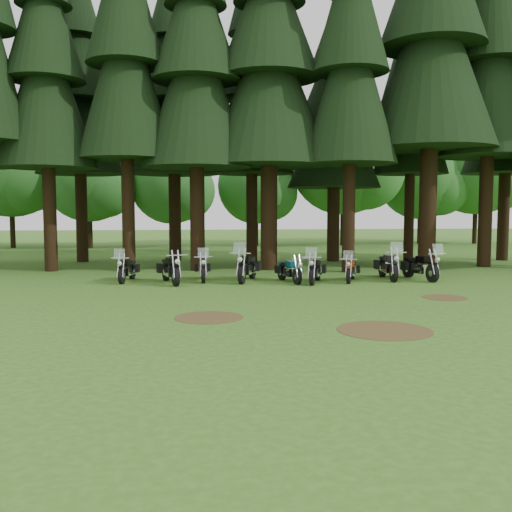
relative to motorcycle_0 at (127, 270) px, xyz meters
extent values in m
plane|color=#35671D|center=(5.94, -5.65, -0.45)|extent=(120.00, 120.00, 0.00)
cylinder|color=black|center=(-3.83, 4.17, 2.32)|extent=(0.58, 0.58, 5.53)
cone|color=black|center=(-3.83, 4.17, 7.61)|extent=(4.32, 4.32, 6.91)
cone|color=black|center=(-3.83, 4.17, 10.88)|extent=(3.46, 3.46, 5.83)
cylinder|color=black|center=(-0.34, 3.85, 2.55)|extent=(0.58, 0.58, 5.99)
cone|color=black|center=(-0.34, 3.85, 8.29)|extent=(4.32, 4.32, 7.49)
cylinder|color=black|center=(2.74, 3.75, 2.33)|extent=(0.66, 0.66, 5.57)
cone|color=black|center=(2.74, 3.75, 7.67)|extent=(4.95, 4.95, 6.96)
cone|color=black|center=(2.74, 3.75, 10.95)|extent=(3.96, 3.96, 5.87)
cylinder|color=black|center=(6.01, 3.79, 2.40)|extent=(0.77, 0.77, 5.70)
cone|color=black|center=(6.01, 3.79, 7.86)|extent=(5.81, 5.81, 7.12)
cone|color=black|center=(6.01, 3.79, 11.22)|extent=(4.65, 4.65, 6.01)
cylinder|color=black|center=(9.38, 2.37, 2.41)|extent=(0.55, 0.55, 5.71)
cone|color=black|center=(9.38, 2.37, 7.88)|extent=(4.15, 4.15, 7.14)
cone|color=black|center=(9.38, 2.37, 11.25)|extent=(3.32, 3.32, 6.03)
cylinder|color=black|center=(13.31, 3.11, 2.86)|extent=(0.80, 0.80, 6.62)
cone|color=black|center=(13.31, 3.11, 9.20)|extent=(5.98, 5.98, 8.27)
cylinder|color=black|center=(16.56, 3.95, 2.73)|extent=(0.64, 0.64, 6.35)
cone|color=black|center=(16.56, 3.95, 8.81)|extent=(4.79, 4.79, 7.93)
cylinder|color=black|center=(-3.31, 8.69, 2.32)|extent=(0.60, 0.60, 5.53)
cone|color=black|center=(-3.31, 8.69, 7.61)|extent=(4.52, 4.52, 6.91)
cone|color=black|center=(-3.31, 8.69, 10.87)|extent=(3.62, 3.62, 5.83)
cylinder|color=black|center=(1.56, 8.75, 2.33)|extent=(0.65, 0.65, 5.55)
cone|color=black|center=(1.56, 8.75, 7.65)|extent=(4.85, 4.85, 6.94)
cone|color=black|center=(1.56, 8.75, 10.93)|extent=(3.88, 3.88, 5.86)
cylinder|color=black|center=(5.57, 7.29, 2.31)|extent=(0.58, 0.58, 5.52)
cone|color=black|center=(5.57, 7.29, 7.60)|extent=(4.35, 4.35, 6.90)
cone|color=black|center=(5.57, 7.29, 10.86)|extent=(3.48, 3.48, 5.83)
cylinder|color=black|center=(9.98, 7.59, 1.90)|extent=(0.66, 0.66, 4.70)
cone|color=black|center=(9.98, 7.59, 6.40)|extent=(4.94, 4.94, 5.87)
cone|color=black|center=(9.98, 7.59, 9.17)|extent=(3.95, 3.95, 4.96)
cone|color=black|center=(9.98, 7.59, 11.38)|extent=(2.77, 2.77, 3.91)
cylinder|color=black|center=(14.02, 7.21, 2.33)|extent=(0.53, 0.53, 5.56)
cone|color=black|center=(14.02, 7.21, 7.67)|extent=(3.94, 3.94, 6.95)
cone|color=black|center=(14.02, 7.21, 10.95)|extent=(3.15, 3.15, 5.87)
cylinder|color=black|center=(19.31, 7.13, 2.38)|extent=(0.61, 0.61, 5.65)
cone|color=black|center=(19.31, 7.13, 7.79)|extent=(4.59, 4.59, 7.06)
cone|color=black|center=(19.31, 7.13, 11.13)|extent=(3.67, 3.67, 5.96)
cylinder|color=black|center=(-10.39, 20.34, 1.20)|extent=(0.36, 0.36, 3.29)
sphere|color=#2E6B2C|center=(-10.39, 20.34, 5.59)|extent=(7.69, 7.69, 7.69)
sphere|color=#2E6B2C|center=(-9.08, 19.47, 4.82)|extent=(5.49, 5.49, 5.49)
cylinder|color=black|center=(-4.79, 19.32, 0.95)|extent=(0.36, 0.36, 2.80)
sphere|color=#2E6B2C|center=(-4.79, 19.32, 4.68)|extent=(6.53, 6.53, 6.53)
sphere|color=#2E6B2C|center=(-3.67, 18.58, 4.03)|extent=(4.67, 4.67, 4.67)
cylinder|color=black|center=(0.96, 19.66, 0.83)|extent=(0.36, 0.36, 2.55)
sphere|color=#2E6B2C|center=(0.96, 19.66, 4.23)|extent=(5.95, 5.95, 5.95)
sphere|color=#2E6B2C|center=(1.98, 18.98, 3.63)|extent=(4.25, 4.25, 4.25)
cylinder|color=black|center=(7.26, 20.85, 0.79)|extent=(0.36, 0.36, 2.47)
sphere|color=#2E6B2C|center=(7.26, 20.85, 4.08)|extent=(5.76, 5.76, 5.76)
sphere|color=#2E6B2C|center=(8.25, 20.19, 3.50)|extent=(4.12, 4.12, 4.12)
cylinder|color=black|center=(13.86, 20.31, 1.31)|extent=(0.36, 0.36, 3.52)
sphere|color=#2E6B2C|center=(13.86, 20.31, 6.01)|extent=(8.21, 8.21, 8.21)
sphere|color=#2E6B2C|center=(15.27, 19.37, 5.19)|extent=(5.87, 5.87, 5.87)
cylinder|color=black|center=(20.48, 21.56, 1.02)|extent=(0.36, 0.36, 2.94)
sphere|color=#2E6B2C|center=(20.48, 21.56, 4.94)|extent=(6.86, 6.86, 6.86)
sphere|color=#2E6B2C|center=(21.66, 20.78, 4.26)|extent=(4.90, 4.90, 4.90)
cylinder|color=black|center=(25.03, 21.42, 1.31)|extent=(0.36, 0.36, 3.52)
sphere|color=#2E6B2C|center=(25.03, 21.42, 6.00)|extent=(8.20, 8.20, 8.20)
sphere|color=#2E6B2C|center=(26.44, 20.49, 5.18)|extent=(5.86, 5.86, 5.86)
cylinder|color=#4C3D1E|center=(2.94, -7.65, -0.44)|extent=(1.80, 1.80, 0.01)
cylinder|color=#4C3D1E|center=(10.44, -5.15, -0.44)|extent=(1.40, 1.40, 0.01)
cylinder|color=#4C3D1E|center=(6.94, -9.65, -0.44)|extent=(2.20, 2.20, 0.01)
cylinder|color=black|center=(-0.11, -0.71, -0.14)|extent=(0.23, 0.64, 0.62)
cylinder|color=black|center=(0.12, 0.74, -0.14)|extent=(0.23, 0.64, 0.62)
cube|color=silver|center=(0.01, 0.06, -0.05)|extent=(0.36, 0.69, 0.32)
cube|color=black|center=(-0.02, -0.15, 0.29)|extent=(0.36, 0.56, 0.23)
cube|color=black|center=(0.04, 0.27, 0.25)|extent=(0.36, 0.56, 0.11)
cube|color=silver|center=(-0.16, -0.99, 0.71)|extent=(0.41, 0.18, 0.37)
cylinder|color=black|center=(1.91, -1.55, -0.09)|extent=(0.33, 0.73, 0.72)
cylinder|color=black|center=(1.47, 0.09, -0.09)|extent=(0.33, 0.73, 0.72)
cube|color=silver|center=(1.67, -0.68, 0.01)|extent=(0.49, 0.82, 0.37)
cube|color=black|center=(1.74, -0.92, 0.40)|extent=(0.47, 0.66, 0.26)
cube|color=black|center=(1.61, -0.44, 0.36)|extent=(0.47, 0.66, 0.13)
cylinder|color=black|center=(2.91, -0.75, -0.13)|extent=(0.14, 0.63, 0.63)
cylinder|color=black|center=(2.91, 0.74, -0.13)|extent=(0.14, 0.63, 0.63)
cube|color=silver|center=(2.91, 0.04, -0.05)|extent=(0.27, 0.67, 0.33)
cube|color=black|center=(2.91, -0.18, 0.30)|extent=(0.29, 0.53, 0.23)
cube|color=black|center=(2.91, 0.26, 0.26)|extent=(0.29, 0.53, 0.12)
cube|color=silver|center=(2.91, -1.04, 0.72)|extent=(0.40, 0.12, 0.38)
cylinder|color=black|center=(4.34, -1.21, -0.08)|extent=(0.39, 0.75, 0.74)
cylinder|color=black|center=(4.90, 0.43, -0.08)|extent=(0.39, 0.75, 0.74)
cube|color=silver|center=(4.64, -0.34, 0.02)|extent=(0.55, 0.84, 0.38)
cube|color=black|center=(4.56, -0.58, 0.42)|extent=(0.52, 0.69, 0.27)
cube|color=black|center=(4.72, -0.09, 0.38)|extent=(0.52, 0.69, 0.13)
cube|color=silver|center=(4.23, -1.52, 0.91)|extent=(0.49, 0.29, 0.44)
cylinder|color=black|center=(6.37, -1.55, -0.14)|extent=(0.28, 0.62, 0.61)
cylinder|color=black|center=(6.01, -0.18, -0.14)|extent=(0.28, 0.62, 0.61)
cube|color=silver|center=(6.18, -0.82, -0.06)|extent=(0.41, 0.69, 0.31)
cube|color=#105969|center=(6.23, -1.02, 0.27)|extent=(0.39, 0.56, 0.22)
cube|color=black|center=(6.12, -0.62, 0.23)|extent=(0.39, 0.56, 0.11)
cylinder|color=black|center=(6.87, -1.86, -0.12)|extent=(0.36, 0.67, 0.66)
cylinder|color=black|center=(7.41, -0.40, -0.12)|extent=(0.36, 0.67, 0.66)
cube|color=silver|center=(7.16, -1.09, -0.03)|extent=(0.50, 0.76, 0.34)
cube|color=black|center=(7.08, -1.30, 0.33)|extent=(0.47, 0.62, 0.24)
cube|color=black|center=(7.23, -0.87, 0.29)|extent=(0.47, 0.62, 0.12)
cube|color=silver|center=(6.77, -2.15, 0.77)|extent=(0.44, 0.26, 0.40)
cylinder|color=black|center=(8.33, -1.54, -0.15)|extent=(0.33, 0.60, 0.59)
cylinder|color=black|center=(8.84, -0.25, -0.15)|extent=(0.33, 0.60, 0.59)
cube|color=silver|center=(8.60, -0.86, -0.07)|extent=(0.46, 0.67, 0.30)
cube|color=#B13F19|center=(8.53, -1.05, 0.25)|extent=(0.43, 0.56, 0.21)
cube|color=black|center=(8.68, -0.67, 0.21)|extent=(0.43, 0.56, 0.11)
cube|color=silver|center=(8.23, -1.79, 0.64)|extent=(0.39, 0.24, 0.35)
cylinder|color=black|center=(10.18, -1.27, -0.08)|extent=(0.21, 0.74, 0.73)
cylinder|color=black|center=(10.30, 0.44, -0.08)|extent=(0.21, 0.74, 0.73)
cube|color=silver|center=(10.24, -0.36, 0.02)|extent=(0.36, 0.79, 0.37)
cube|color=black|center=(10.22, -0.61, 0.41)|extent=(0.37, 0.63, 0.26)
cube|color=black|center=(10.26, -0.10, 0.37)|extent=(0.37, 0.63, 0.13)
cube|color=silver|center=(10.15, -1.59, 0.90)|extent=(0.47, 0.17, 0.44)
cylinder|color=black|center=(11.61, -1.49, -0.10)|extent=(0.29, 0.71, 0.70)
cylinder|color=black|center=(11.28, 0.11, -0.10)|extent=(0.29, 0.71, 0.70)
cube|color=silver|center=(11.44, -0.64, 0.00)|extent=(0.44, 0.78, 0.36)
cube|color=black|center=(11.48, -0.88, 0.38)|extent=(0.43, 0.63, 0.25)
cube|color=black|center=(11.39, -0.40, 0.33)|extent=(0.43, 0.63, 0.13)
cube|color=silver|center=(11.68, -1.80, 0.84)|extent=(0.46, 0.22, 0.42)
camera|label=1|loc=(2.59, -22.23, 2.36)|focal=40.00mm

